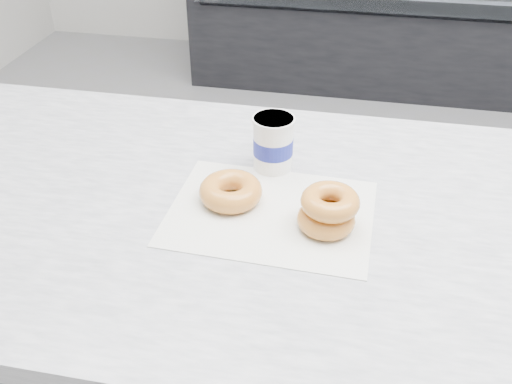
% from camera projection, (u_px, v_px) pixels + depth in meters
% --- Properties ---
extents(ground, '(5.00, 5.00, 0.00)m').
position_uv_depth(ground, '(387.00, 329.00, 1.92)').
color(ground, gray).
rests_on(ground, ground).
extents(wax_paper, '(0.35, 0.27, 0.00)m').
position_uv_depth(wax_paper, '(271.00, 213.00, 0.96)').
color(wax_paper, silver).
rests_on(wax_paper, counter).
extents(donut_single, '(0.13, 0.13, 0.04)m').
position_uv_depth(donut_single, '(231.00, 191.00, 0.98)').
color(donut_single, orange).
rests_on(donut_single, wax_paper).
extents(donut_stack, '(0.13, 0.13, 0.07)m').
position_uv_depth(donut_stack, '(328.00, 210.00, 0.91)').
color(donut_stack, orange).
rests_on(donut_stack, wax_paper).
extents(coffee_cup, '(0.09, 0.09, 0.10)m').
position_uv_depth(coffee_cup, '(273.00, 143.00, 1.05)').
color(coffee_cup, white).
rests_on(coffee_cup, counter).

